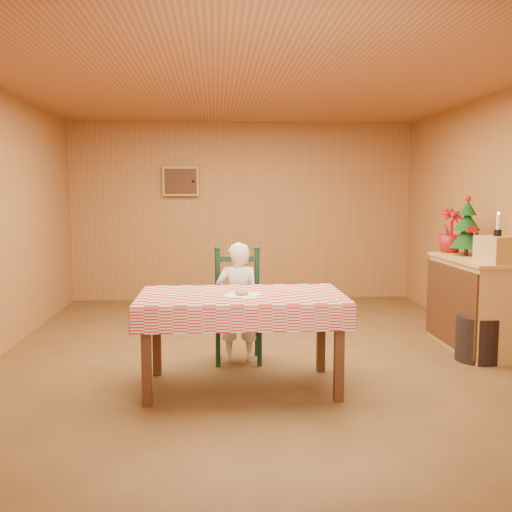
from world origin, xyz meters
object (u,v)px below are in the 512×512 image
at_px(storage_bin, 479,338).
at_px(shelf_unit, 474,304).
at_px(christmas_tree, 467,228).
at_px(seated_child, 238,302).
at_px(ladder_chair, 238,307).
at_px(crate, 497,249).
at_px(dining_table, 242,304).

bearing_deg(storage_bin, shelf_unit, 72.43).
height_order(shelf_unit, christmas_tree, christmas_tree).
height_order(seated_child, shelf_unit, seated_child).
relative_size(ladder_chair, crate, 3.60).
xyz_separation_m(dining_table, storage_bin, (2.27, 0.58, -0.47)).
relative_size(ladder_chair, seated_child, 0.96).
height_order(ladder_chair, crate, crate).
bearing_deg(crate, shelf_unit, 91.23).
relative_size(dining_table, seated_child, 1.47).
xyz_separation_m(ladder_chair, crate, (2.41, -0.20, 0.55)).
height_order(dining_table, christmas_tree, christmas_tree).
bearing_deg(crate, ladder_chair, 175.36).
bearing_deg(christmas_tree, dining_table, -152.74).
relative_size(seated_child, storage_bin, 2.63).
height_order(shelf_unit, crate, crate).
xyz_separation_m(dining_table, crate, (2.41, 0.59, 0.37)).
bearing_deg(storage_bin, dining_table, -165.60).
bearing_deg(shelf_unit, seated_child, -173.78).
relative_size(shelf_unit, christmas_tree, 2.00).
bearing_deg(crate, storage_bin, -176.56).
bearing_deg(ladder_chair, crate, -4.64).
bearing_deg(ladder_chair, seated_child, -90.00).
distance_m(crate, christmas_tree, 0.67).
bearing_deg(christmas_tree, shelf_unit, -91.98).
distance_m(dining_table, seated_child, 0.74).
bearing_deg(crate, seated_child, 176.71).
xyz_separation_m(shelf_unit, crate, (0.01, -0.40, 0.59)).
bearing_deg(shelf_unit, crate, -88.77).
relative_size(ladder_chair, storage_bin, 2.52).
xyz_separation_m(dining_table, ladder_chair, (-0.00, 0.79, -0.18)).
bearing_deg(dining_table, shelf_unit, 22.45).
relative_size(seated_child, crate, 3.75).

